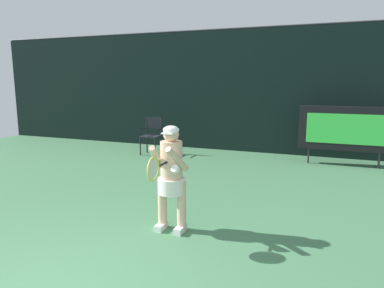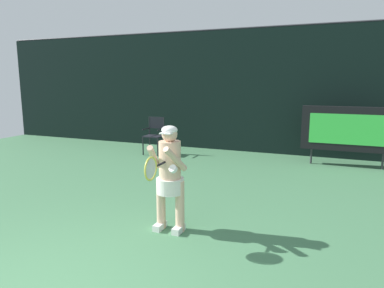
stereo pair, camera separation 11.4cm
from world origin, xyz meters
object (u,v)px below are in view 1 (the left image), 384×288
water_bottle (160,154)px  tennis_racket (154,169)px  scoreboard (345,129)px  umpire_chair (152,133)px  tennis_player (171,174)px

water_bottle → tennis_racket: 5.32m
scoreboard → tennis_racket: (-2.42, -5.65, 0.09)m
tennis_racket → umpire_chair: bearing=115.3°
water_bottle → umpire_chair: bearing=136.9°
tennis_racket → tennis_player: bearing=87.2°
tennis_player → tennis_racket: size_ratio=2.52×
umpire_chair → tennis_racket: size_ratio=1.79×
scoreboard → tennis_racket: bearing=-113.1°
tennis_player → tennis_racket: tennis_player is taller
scoreboard → umpire_chair: bearing=-175.0°
umpire_chair → tennis_racket: 5.90m
scoreboard → water_bottle: size_ratio=8.30×
umpire_chair → water_bottle: (0.51, -0.47, -0.50)m
scoreboard → tennis_player: (-2.41, -5.14, -0.11)m
scoreboard → tennis_racket: size_ratio=3.65×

